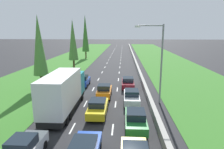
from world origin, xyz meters
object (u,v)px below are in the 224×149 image
poplar_tree_second (39,46)px  poplar_tree_third (73,40)px  blue_hatchback_left_lane (83,81)px  street_light_mast (159,59)px  orange_hatchback_centre_lane (104,91)px  white_hatchback_left_lane (24,149)px  white_box_truck_left_lane (64,91)px  maroon_sedan_right_lane (128,83)px  poplar_tree_fourth (85,33)px  white_sedan_right_lane (132,96)px  yellow_sedan_centre_lane (98,107)px  green_sedan_right_lane (136,119)px

poplar_tree_second → poplar_tree_third: bearing=86.7°
blue_hatchback_left_lane → street_light_mast: size_ratio=0.43×
orange_hatchback_centre_lane → street_light_mast: (6.30, -1.71, 4.40)m
blue_hatchback_left_lane → white_hatchback_left_lane: bearing=-90.5°
white_box_truck_left_lane → maroon_sedan_right_lane: bearing=53.8°
white_hatchback_left_lane → poplar_tree_fourth: (-5.32, 49.33, 6.80)m
white_sedan_right_lane → poplar_tree_second: bearing=159.2°
white_box_truck_left_lane → orange_hatchback_centre_lane: 6.22m
maroon_sedan_right_lane → poplar_tree_second: bearing=-172.7°
street_light_mast → orange_hatchback_centre_lane: bearing=164.9°
yellow_sedan_centre_lane → poplar_tree_fourth: size_ratio=0.34×
white_box_truck_left_lane → yellow_sedan_centre_lane: 3.91m
green_sedan_right_lane → poplar_tree_second: size_ratio=0.43×
green_sedan_right_lane → maroon_sedan_right_lane: bearing=91.9°
green_sedan_right_lane → poplar_tree_third: 29.22m
blue_hatchback_left_lane → poplar_tree_fourth: poplar_tree_fourth is taller
green_sedan_right_lane → blue_hatchback_left_lane: blue_hatchback_left_lane is taller
orange_hatchback_centre_lane → poplar_tree_second: bearing=162.8°
yellow_sedan_centre_lane → street_light_mast: bearing=30.5°
maroon_sedan_right_lane → blue_hatchback_left_lane: size_ratio=1.15×
white_hatchback_left_lane → poplar_tree_fourth: poplar_tree_fourth is taller
poplar_tree_fourth → maroon_sedan_right_lane: bearing=-68.9°
white_box_truck_left_lane → yellow_sedan_centre_lane: bearing=-10.8°
white_sedan_right_lane → yellow_sedan_centre_lane: 4.99m
white_box_truck_left_lane → poplar_tree_second: 10.34m
yellow_sedan_centre_lane → street_light_mast: size_ratio=0.50×
orange_hatchback_centre_lane → blue_hatchback_left_lane: (-3.78, 5.04, 0.00)m
poplar_tree_fourth → white_box_truck_left_lane: bearing=-82.4°
orange_hatchback_centre_lane → blue_hatchback_left_lane: bearing=126.9°
white_sedan_right_lane → poplar_tree_second: 14.60m
green_sedan_right_lane → poplar_tree_third: (-11.90, 26.08, 5.63)m
white_hatchback_left_lane → maroon_sedan_right_lane: white_hatchback_left_lane is taller
yellow_sedan_centre_lane → poplar_tree_second: size_ratio=0.43×
yellow_sedan_centre_lane → poplar_tree_fourth: (-9.13, 41.90, 6.82)m
yellow_sedan_centre_lane → poplar_tree_second: bearing=137.6°
white_sedan_right_lane → poplar_tree_third: poplar_tree_third is taller
white_box_truck_left_lane → poplar_tree_fourth: bearing=97.6°
yellow_sedan_centre_lane → poplar_tree_second: 13.57m
orange_hatchback_centre_lane → poplar_tree_second: (-9.28, 2.88, 5.46)m
blue_hatchback_left_lane → street_light_mast: 12.90m
green_sedan_right_lane → street_light_mast: 8.24m
yellow_sedan_centre_lane → maroon_sedan_right_lane: same height
street_light_mast → blue_hatchback_left_lane: bearing=146.2°
white_sedan_right_lane → white_hatchback_left_lane: bearing=-123.6°
green_sedan_right_lane → yellow_sedan_centre_lane: bearing=144.5°
white_box_truck_left_lane → green_sedan_right_lane: bearing=-24.3°
maroon_sedan_right_lane → poplar_tree_third: poplar_tree_third is taller
blue_hatchback_left_lane → poplar_tree_fourth: size_ratio=0.30×
yellow_sedan_centre_lane → poplar_tree_fourth: bearing=102.3°
green_sedan_right_lane → white_box_truck_left_lane: white_box_truck_left_lane is taller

